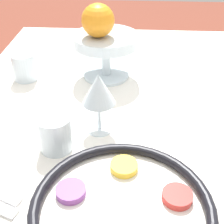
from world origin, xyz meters
TOP-DOWN VIEW (x-y plane):
  - seder_plate at (-0.16, 0.10)m, footprint 0.32×0.32m
  - wine_glass at (0.07, 0.16)m, footprint 0.07×0.07m
  - fruit_stand at (0.34, 0.16)m, footprint 0.19×0.19m
  - orange_fruit at (0.32, 0.18)m, footprint 0.09×0.09m
  - cup_mid at (0.30, 0.40)m, footprint 0.07×0.07m
  - cup_far at (0.00, 0.24)m, footprint 0.07×0.07m

SIDE VIEW (x-z plane):
  - seder_plate at x=-0.16m, z-range 0.76..0.79m
  - cup_mid at x=0.30m, z-range 0.76..0.84m
  - cup_far at x=0.00m, z-range 0.76..0.84m
  - fruit_stand at x=0.34m, z-range 0.79..0.92m
  - wine_glass at x=0.07m, z-range 0.79..0.93m
  - orange_fruit at x=0.32m, z-range 0.89..0.98m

